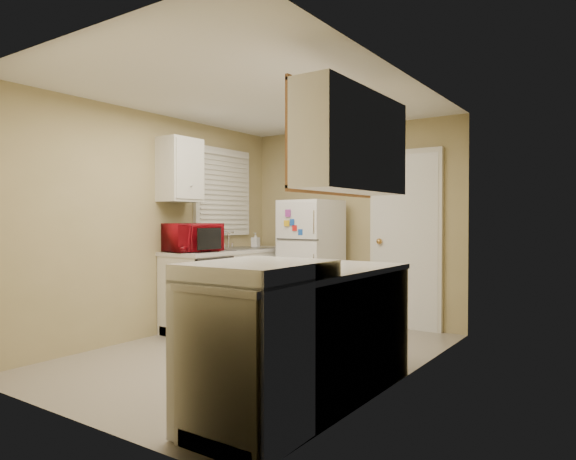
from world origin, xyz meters
The scene contains 19 objects.
floor centered at (0.00, 0.00, 0.00)m, with size 3.80×3.80×0.00m, color #B3AA9C.
ceiling centered at (0.00, 0.00, 2.40)m, with size 3.80×3.80×0.00m, color white.
wall_left centered at (-1.40, 0.00, 1.20)m, with size 3.80×3.80×0.00m, color tan.
wall_right centered at (1.40, 0.00, 1.20)m, with size 3.80×3.80×0.00m, color tan.
wall_back centered at (0.00, 1.90, 1.20)m, with size 2.80×2.80×0.00m, color tan.
wall_front centered at (0.00, -1.90, 1.20)m, with size 2.80×2.80×0.00m, color tan.
left_counter centered at (-1.10, 0.90, 0.45)m, with size 0.60×1.80×0.90m, color silver.
dishwasher centered at (-0.81, 0.30, 0.49)m, with size 0.03×0.58×0.72m, color black.
sink centered at (-1.10, 1.05, 0.86)m, with size 0.54×0.74×0.16m, color gray.
microwave centered at (-1.14, 0.30, 1.05)m, with size 0.32×0.57×0.38m, color maroon.
soap_bottle centered at (-1.15, 1.43, 1.00)m, with size 0.08×0.09×0.19m, color silver.
window_blinds centered at (-1.36, 1.05, 1.60)m, with size 0.10×0.98×1.08m, color silver.
upper_cabinet_left centered at (-1.25, 0.22, 1.80)m, with size 0.30×0.45×0.70m, color silver.
refrigerator centered at (-0.35, 1.49, 0.74)m, with size 0.61×0.60×1.49m, color white.
cabinet_over_fridge centered at (-0.40, 1.75, 2.00)m, with size 0.70×0.30×0.40m, color silver.
interior_door centered at (0.70, 1.86, 1.02)m, with size 0.86×0.06×2.08m, color white.
right_counter centered at (1.10, -0.80, 0.45)m, with size 0.60×2.00×0.90m, color silver.
stove centered at (1.07, -1.36, 0.51)m, with size 0.67×0.83×1.01m, color white.
upper_cabinet_right centered at (1.25, -0.50, 1.80)m, with size 0.30×1.20×0.70m, color silver.
Camera 1 is at (2.93, -3.75, 1.25)m, focal length 32.00 mm.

